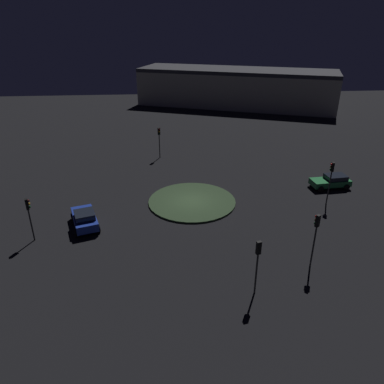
{
  "coord_description": "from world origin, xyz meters",
  "views": [
    {
      "loc": [
        -2.7,
        -31.83,
        16.36
      ],
      "look_at": [
        0.0,
        0.0,
        1.1
      ],
      "focal_mm": 34.04,
      "sensor_mm": 36.0,
      "label": 1
    }
  ],
  "objects": [
    {
      "name": "ground_plane",
      "position": [
        0.0,
        0.0,
        0.0
      ],
      "size": [
        114.89,
        114.89,
        0.0
      ],
      "primitive_type": "plane",
      "color": "black"
    },
    {
      "name": "roundabout_island",
      "position": [
        0.0,
        0.0,
        0.09
      ],
      "size": [
        8.57,
        8.57,
        0.18
      ],
      "primitive_type": "cylinder",
      "color": "#2D4228",
      "rests_on": "ground_plane"
    },
    {
      "name": "car_green",
      "position": [
        15.08,
        2.17,
        0.75
      ],
      "size": [
        4.2,
        2.29,
        1.41
      ],
      "rotation": [
        0.0,
        0.0,
        3.23
      ],
      "color": "#1E7238",
      "rests_on": "ground_plane"
    },
    {
      "name": "car_blue",
      "position": [
        -9.62,
        -3.88,
        0.81
      ],
      "size": [
        3.03,
        4.33,
        1.59
      ],
      "rotation": [
        0.0,
        0.0,
        1.89
      ],
      "color": "#1E38A5",
      "rests_on": "ground_plane"
    },
    {
      "name": "traffic_light_south",
      "position": [
        2.99,
        -13.44,
        2.87
      ],
      "size": [
        0.34,
        0.38,
        4.02
      ],
      "rotation": [
        0.0,
        0.0,
        1.79
      ],
      "color": "#2D2D2D",
      "rests_on": "ground_plane"
    },
    {
      "name": "traffic_light_southwest",
      "position": [
        -13.38,
        -5.7,
        2.68
      ],
      "size": [
        0.39,
        0.36,
        3.75
      ],
      "rotation": [
        0.0,
        0.0,
        0.4
      ],
      "color": "#2D2D2D",
      "rests_on": "ground_plane"
    },
    {
      "name": "traffic_light_southeast",
      "position": [
        7.71,
        -11.0,
        3.05
      ],
      "size": [
        0.37,
        0.39,
        4.29
      ],
      "rotation": [
        0.0,
        0.0,
        2.18
      ],
      "color": "#2D2D2D",
      "rests_on": "ground_plane"
    },
    {
      "name": "traffic_light_north",
      "position": [
        -3.08,
        13.01,
        2.84
      ],
      "size": [
        0.34,
        0.38,
        3.98
      ],
      "rotation": [
        0.0,
        0.0,
        -1.34
      ],
      "color": "#2D2D2D",
      "rests_on": "ground_plane"
    },
    {
      "name": "traffic_light_east",
      "position": [
        13.0,
        -1.51,
        3.08
      ],
      "size": [
        0.37,
        0.32,
        4.33
      ],
      "rotation": [
        0.0,
        0.0,
        3.03
      ],
      "color": "#2D2D2D",
      "rests_on": "ground_plane"
    },
    {
      "name": "store_building",
      "position": [
        12.7,
        43.2,
        3.65
      ],
      "size": [
        40.36,
        24.23,
        7.3
      ],
      "rotation": [
        0.0,
        0.0,
        2.77
      ],
      "color": "#ADA893",
      "rests_on": "ground_plane"
    }
  ]
}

